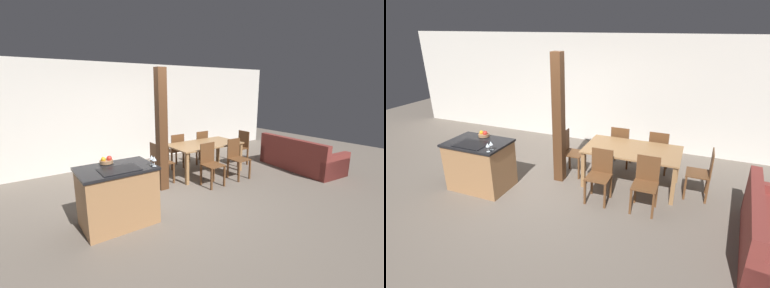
# 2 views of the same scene
# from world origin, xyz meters

# --- Properties ---
(ground_plane) EXTENTS (16.00, 16.00, 0.00)m
(ground_plane) POSITION_xyz_m (0.00, 0.00, 0.00)
(ground_plane) COLOR #665B51
(wall_back) EXTENTS (11.20, 0.08, 2.70)m
(wall_back) POSITION_xyz_m (0.00, 2.83, 1.35)
(wall_back) COLOR silver
(wall_back) RESTS_ON ground_plane
(kitchen_island) EXTENTS (1.11, 0.78, 0.92)m
(kitchen_island) POSITION_xyz_m (-1.15, -0.29, 0.46)
(kitchen_island) COLOR #9E7047
(kitchen_island) RESTS_ON ground_plane
(fruit_bowl) EXTENTS (0.20, 0.20, 0.12)m
(fruit_bowl) POSITION_xyz_m (-1.21, -0.04, 0.96)
(fruit_bowl) COLOR #99704C
(fruit_bowl) RESTS_ON kitchen_island
(wine_glass_near) EXTENTS (0.07, 0.07, 0.15)m
(wine_glass_near) POSITION_xyz_m (-0.67, -0.61, 1.04)
(wine_glass_near) COLOR silver
(wine_glass_near) RESTS_ON kitchen_island
(wine_glass_middle) EXTENTS (0.07, 0.07, 0.15)m
(wine_glass_middle) POSITION_xyz_m (-0.67, -0.52, 1.04)
(wine_glass_middle) COLOR silver
(wine_glass_middle) RESTS_ON kitchen_island
(dining_table) EXTENTS (1.75, 0.98, 0.74)m
(dining_table) POSITION_xyz_m (1.43, 0.84, 0.65)
(dining_table) COLOR olive
(dining_table) RESTS_ON ground_plane
(dining_chair_near_left) EXTENTS (0.40, 0.40, 0.91)m
(dining_chair_near_left) POSITION_xyz_m (1.04, 0.12, 0.49)
(dining_chair_near_left) COLOR brown
(dining_chair_near_left) RESTS_ON ground_plane
(dining_chair_near_right) EXTENTS (0.40, 0.40, 0.91)m
(dining_chair_near_right) POSITION_xyz_m (1.82, 0.12, 0.49)
(dining_chair_near_right) COLOR brown
(dining_chair_near_right) RESTS_ON ground_plane
(dining_chair_far_left) EXTENTS (0.40, 0.40, 0.91)m
(dining_chair_far_left) POSITION_xyz_m (1.04, 1.55, 0.49)
(dining_chair_far_left) COLOR brown
(dining_chair_far_left) RESTS_ON ground_plane
(dining_chair_far_right) EXTENTS (0.40, 0.40, 0.91)m
(dining_chair_far_right) POSITION_xyz_m (1.82, 1.55, 0.49)
(dining_chair_far_right) COLOR brown
(dining_chair_far_right) RESTS_ON ground_plane
(dining_chair_head_end) EXTENTS (0.40, 0.40, 0.91)m
(dining_chair_head_end) POSITION_xyz_m (0.18, 0.84, 0.49)
(dining_chair_head_end) COLOR brown
(dining_chair_head_end) RESTS_ON ground_plane
(dining_chair_foot_end) EXTENTS (0.40, 0.40, 0.91)m
(dining_chair_foot_end) POSITION_xyz_m (2.68, 0.84, 0.49)
(dining_chair_foot_end) COLOR brown
(dining_chair_foot_end) RESTS_ON ground_plane
(timber_post) EXTENTS (0.19, 0.19, 2.46)m
(timber_post) POSITION_xyz_m (0.08, 0.52, 1.23)
(timber_post) COLOR #4C2D19
(timber_post) RESTS_ON ground_plane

